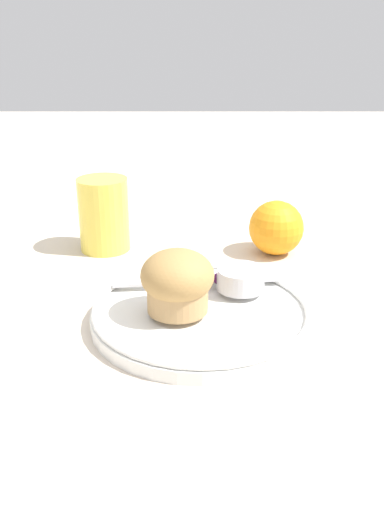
# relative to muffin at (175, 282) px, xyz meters

# --- Properties ---
(ground_plane) EXTENTS (3.00, 3.00, 0.00)m
(ground_plane) POSITION_rel_muffin_xyz_m (0.04, 0.02, -0.05)
(ground_plane) COLOR beige
(plate) EXTENTS (0.23, 0.23, 0.02)m
(plate) POSITION_rel_muffin_xyz_m (0.02, 0.01, -0.04)
(plate) COLOR white
(plate) RESTS_ON ground_plane
(muffin) EXTENTS (0.08, 0.08, 0.07)m
(muffin) POSITION_rel_muffin_xyz_m (0.00, 0.00, 0.00)
(muffin) COLOR tan
(muffin) RESTS_ON plate
(cream_ramekin) EXTENTS (0.05, 0.05, 0.02)m
(cream_ramekin) POSITION_rel_muffin_xyz_m (0.07, 0.05, -0.02)
(cream_ramekin) COLOR silver
(cream_ramekin) RESTS_ON plate
(berry_pair) EXTENTS (0.03, 0.01, 0.01)m
(berry_pair) POSITION_rel_muffin_xyz_m (0.04, 0.06, -0.03)
(berry_pair) COLOR #4C194C
(berry_pair) RESTS_ON plate
(butter_knife) EXTENTS (0.19, 0.03, 0.00)m
(butter_knife) POSITION_rel_muffin_xyz_m (0.02, 0.07, -0.03)
(butter_knife) COLOR silver
(butter_knife) RESTS_ON plate
(orange_fruit) EXTENTS (0.07, 0.07, 0.07)m
(orange_fruit) POSITION_rel_muffin_xyz_m (0.13, 0.20, -0.02)
(orange_fruit) COLOR orange
(orange_fruit) RESTS_ON ground_plane
(juice_glass) EXTENTS (0.07, 0.07, 0.10)m
(juice_glass) POSITION_rel_muffin_xyz_m (-0.11, 0.22, -0.00)
(juice_glass) COLOR #EAD14C
(juice_glass) RESTS_ON ground_plane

